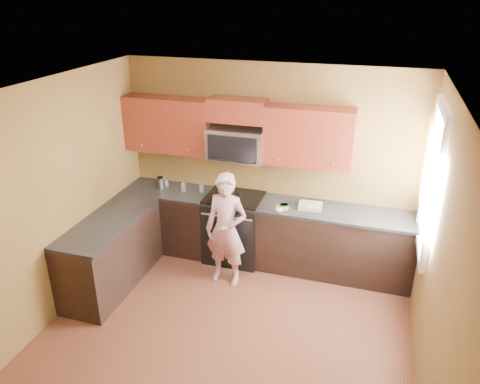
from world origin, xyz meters
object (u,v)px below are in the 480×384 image
at_px(travel_mug, 161,188).
at_px(butter_tub, 284,209).
at_px(woman, 226,230).
at_px(frying_pan, 229,199).
at_px(microwave, 237,159).
at_px(stove, 234,227).

bearing_deg(travel_mug, butter_tub, -4.26).
height_order(woman, frying_pan, woman).
bearing_deg(microwave, stove, -90.00).
relative_size(stove, travel_mug, 5.39).
relative_size(woman, butter_tub, 13.08).
bearing_deg(stove, travel_mug, 179.20).
height_order(stove, frying_pan, frying_pan).
height_order(stove, microwave, microwave).
relative_size(stove, butter_tub, 8.31).
bearing_deg(woman, microwave, 100.75).
bearing_deg(butter_tub, woman, -144.48).
distance_m(microwave, frying_pan, 0.55).
relative_size(microwave, butter_tub, 6.65).
distance_m(stove, microwave, 0.98).
bearing_deg(woman, frying_pan, 107.58).
bearing_deg(woman, stove, 102.14).
bearing_deg(frying_pan, butter_tub, -3.67).
bearing_deg(butter_tub, frying_pan, 179.44).
bearing_deg(microwave, butter_tub, -18.84).
height_order(microwave, woman, microwave).
distance_m(woman, travel_mug, 1.33).
bearing_deg(frying_pan, microwave, 79.69).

